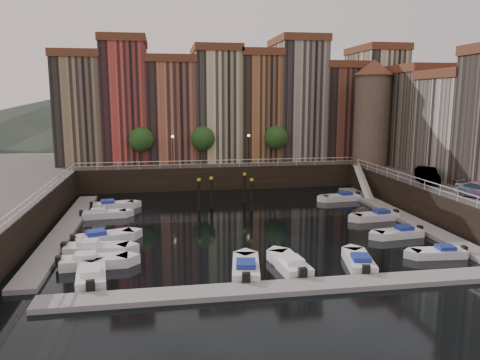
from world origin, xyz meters
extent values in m
plane|color=black|center=(0.00, 0.00, 0.00)|extent=(200.00, 200.00, 0.00)
cube|color=black|center=(0.00, 26.00, 1.50)|extent=(80.00, 20.00, 3.00)
cube|color=gray|center=(-16.20, -1.00, 0.17)|extent=(2.00, 28.00, 0.35)
cube|color=gray|center=(16.20, -1.00, 0.17)|extent=(2.00, 28.00, 0.35)
cube|color=gray|center=(0.00, -17.00, 0.17)|extent=(30.00, 2.00, 0.35)
cone|color=#2D382D|center=(-30.00, 110.00, 7.00)|extent=(80.00, 80.00, 14.00)
cone|color=#2D382D|center=(5.00, 110.00, 9.00)|extent=(100.00, 100.00, 18.00)
cone|color=#2D382D|center=(40.00, 110.00, 6.00)|extent=(70.00, 70.00, 12.00)
cube|color=#917C5C|center=(-18.00, 23.50, 10.00)|extent=(6.00, 10.00, 14.00)
cube|color=brown|center=(-18.00, 23.50, 17.50)|extent=(6.30, 10.30, 1.00)
cube|color=#C5463E|center=(-12.10, 23.50, 11.00)|extent=(5.80, 10.00, 16.00)
cube|color=brown|center=(-12.10, 23.50, 19.50)|extent=(6.10, 10.30, 1.00)
cube|color=#B36549|center=(-5.95, 23.50, 9.75)|extent=(6.50, 10.00, 13.50)
cube|color=brown|center=(-5.95, 23.50, 17.00)|extent=(6.80, 10.30, 1.00)
cube|color=beige|center=(0.40, 23.50, 10.50)|extent=(6.20, 10.00, 15.00)
cube|color=brown|center=(0.40, 23.50, 18.50)|extent=(6.50, 10.30, 1.00)
cube|color=#A96D3E|center=(6.30, 23.50, 10.25)|extent=(5.60, 10.00, 14.50)
cube|color=brown|center=(6.30, 23.50, 18.00)|extent=(5.90, 10.30, 1.00)
cube|color=#AA9D8D|center=(12.30, 23.50, 11.25)|extent=(6.40, 10.00, 16.50)
cube|color=brown|center=(12.30, 23.50, 20.00)|extent=(6.70, 10.30, 1.00)
cube|color=brown|center=(18.50, 23.50, 9.50)|extent=(6.00, 10.00, 13.00)
cube|color=brown|center=(18.50, 23.50, 16.50)|extent=(6.30, 10.30, 1.00)
cube|color=beige|center=(24.45, 23.50, 10.75)|extent=(5.90, 10.00, 15.50)
cube|color=brown|center=(24.45, 23.50, 19.00)|extent=(6.20, 10.30, 1.00)
cube|color=#6A5E50|center=(26.50, 12.00, 9.00)|extent=(9.00, 8.00, 12.00)
cube|color=brown|center=(26.50, 12.00, 15.50)|extent=(9.30, 8.30, 1.00)
cube|color=beige|center=(26.50, 4.00, 8.50)|extent=(9.00, 8.00, 11.00)
cube|color=brown|center=(26.50, 4.00, 14.50)|extent=(9.30, 8.30, 1.00)
cylinder|color=#6B5B4C|center=(20.00, 14.50, 9.00)|extent=(4.60, 4.60, 12.00)
cone|color=brown|center=(20.00, 14.50, 15.80)|extent=(5.20, 5.20, 2.00)
cylinder|color=black|center=(-10.00, 18.20, 4.20)|extent=(0.30, 0.30, 2.40)
sphere|color=#1E4719|center=(-10.00, 18.20, 6.60)|extent=(3.20, 3.20, 3.20)
cylinder|color=black|center=(-2.00, 18.20, 4.20)|extent=(0.30, 0.30, 2.40)
sphere|color=#1E4719|center=(-2.00, 18.20, 6.60)|extent=(3.20, 3.20, 3.20)
cylinder|color=black|center=(8.00, 18.20, 4.20)|extent=(0.30, 0.30, 2.40)
sphere|color=#1E4719|center=(8.00, 18.20, 6.60)|extent=(3.20, 3.20, 3.20)
cylinder|color=black|center=(-6.00, 17.20, 5.00)|extent=(0.12, 0.12, 4.00)
sphere|color=#FFD88C|center=(-6.00, 17.20, 7.00)|extent=(0.36, 0.36, 0.36)
cylinder|color=black|center=(4.00, 17.20, 5.00)|extent=(0.12, 0.12, 4.00)
sphere|color=#FFD88C|center=(4.00, 17.20, 7.00)|extent=(0.36, 0.36, 0.36)
cube|color=white|center=(0.00, 16.00, 3.95)|extent=(36.00, 0.08, 0.08)
cube|color=white|center=(0.00, 16.00, 3.50)|extent=(36.00, 0.06, 0.06)
cube|color=white|center=(18.00, -1.00, 3.95)|extent=(0.08, 34.00, 0.08)
cube|color=white|center=(18.00, -1.00, 3.50)|extent=(0.06, 34.00, 0.06)
cube|color=white|center=(-18.00, -1.00, 3.95)|extent=(0.08, 34.00, 0.08)
cube|color=white|center=(-18.00, -1.00, 3.50)|extent=(0.06, 34.00, 0.06)
cube|color=white|center=(17.10, 10.00, 1.75)|extent=(2.78, 8.26, 2.81)
cube|color=white|center=(17.10, 10.00, 2.25)|extent=(1.93, 8.32, 3.65)
cylinder|color=black|center=(-3.60, 5.12, 1.50)|extent=(0.32, 0.32, 3.60)
cylinder|color=yellow|center=(-3.60, 5.12, 3.35)|extent=(0.36, 0.36, 0.25)
cylinder|color=black|center=(-2.19, 5.86, 1.50)|extent=(0.32, 0.32, 3.60)
cylinder|color=yellow|center=(-2.19, 5.86, 3.35)|extent=(0.36, 0.36, 0.25)
cylinder|color=black|center=(1.95, 4.20, 1.50)|extent=(0.32, 0.32, 3.60)
cylinder|color=yellow|center=(1.95, 4.20, 3.35)|extent=(0.36, 0.36, 0.25)
cylinder|color=black|center=(1.85, 7.99, 1.50)|extent=(0.32, 0.32, 3.60)
cylinder|color=yellow|center=(1.85, 7.99, 3.35)|extent=(0.36, 0.36, 0.25)
cube|color=white|center=(-12.34, -10.65, 0.32)|extent=(4.74, 2.04, 0.79)
cube|color=white|center=(-12.97, -10.69, 0.79)|extent=(1.54, 1.34, 0.53)
cube|color=black|center=(-14.76, -10.78, 0.58)|extent=(0.40, 0.55, 0.74)
cube|color=white|center=(-12.56, -7.75, 0.32)|extent=(4.89, 2.29, 0.81)
cube|color=white|center=(-13.20, -7.69, 0.81)|extent=(1.63, 1.43, 0.54)
cube|color=black|center=(-15.02, -7.50, 0.59)|extent=(0.43, 0.57, 0.75)
cube|color=white|center=(-12.36, -4.75, 0.33)|extent=(5.12, 3.32, 0.81)
cube|color=navy|center=(-12.98, -4.97, 0.81)|extent=(1.86, 1.73, 0.54)
cube|color=black|center=(-14.72, -5.58, 0.60)|extent=(0.54, 0.64, 0.76)
cube|color=white|center=(-13.30, 3.68, 0.29)|extent=(4.37, 2.05, 0.72)
cube|color=white|center=(-13.88, 3.62, 0.72)|extent=(1.46, 1.28, 0.48)
cube|color=black|center=(-15.50, 3.45, 0.53)|extent=(0.38, 0.51, 0.67)
cube|color=white|center=(-12.79, 7.55, 0.30)|extent=(4.56, 2.32, 0.74)
cube|color=navy|center=(-13.38, 7.46, 0.74)|extent=(1.55, 1.38, 0.50)
cube|color=black|center=(-15.04, 7.20, 0.54)|extent=(0.42, 0.54, 0.69)
cube|color=white|center=(13.09, -12.82, 0.27)|extent=(4.05, 1.80, 0.67)
cube|color=navy|center=(13.63, -12.85, 0.67)|extent=(1.33, 1.16, 0.45)
cube|color=black|center=(15.15, -12.96, 0.49)|extent=(0.34, 0.47, 0.63)
cube|color=white|center=(12.66, -7.49, 0.29)|extent=(4.35, 2.10, 0.71)
cube|color=navy|center=(13.23, -7.42, 0.71)|extent=(1.46, 1.29, 0.48)
cube|color=black|center=(14.83, -7.23, 0.52)|extent=(0.39, 0.51, 0.67)
cube|color=white|center=(13.32, -1.71, 0.30)|extent=(4.53, 2.13, 0.75)
cube|color=navy|center=(13.91, -1.65, 0.75)|extent=(1.51, 1.33, 0.50)
cube|color=black|center=(15.60, -1.48, 0.55)|extent=(0.40, 0.53, 0.70)
cube|color=white|center=(13.24, 7.38, 0.30)|extent=(4.51, 2.11, 0.74)
cube|color=navy|center=(13.83, 7.44, 0.74)|extent=(1.50, 1.32, 0.50)
cube|color=black|center=(15.51, 7.61, 0.55)|extent=(0.39, 0.53, 0.69)
cube|color=white|center=(-12.19, -13.31, 0.32)|extent=(2.40, 4.92, 0.81)
cube|color=white|center=(-12.11, -13.95, 0.81)|extent=(1.47, 1.65, 0.54)
cube|color=black|center=(-11.88, -15.76, 0.59)|extent=(0.58, 0.44, 0.75)
cube|color=white|center=(-1.88, -13.63, 0.32)|extent=(2.59, 4.96, 0.81)
cube|color=navy|center=(-1.98, -14.26, 0.81)|extent=(1.52, 1.70, 0.54)
cube|color=black|center=(-2.29, -16.07, 0.59)|extent=(0.59, 0.46, 0.75)
cube|color=white|center=(1.27, -13.38, 0.32)|extent=(2.28, 4.82, 0.79)
cube|color=white|center=(1.34, -14.01, 0.79)|extent=(1.42, 1.61, 0.53)
cube|color=black|center=(1.53, -15.80, 0.58)|extent=(0.57, 0.42, 0.74)
cube|color=white|center=(6.37, -13.63, 0.30)|extent=(2.59, 4.70, 0.76)
cube|color=navy|center=(6.24, -14.22, 0.76)|extent=(1.48, 1.63, 0.50)
cube|color=black|center=(5.89, -15.90, 0.56)|extent=(0.57, 0.45, 0.71)
imported|color=gray|center=(21.67, 4.01, 3.66)|extent=(2.61, 4.14, 1.31)
imported|color=gray|center=(20.07, 0.71, 3.79)|extent=(3.16, 5.08, 1.58)
camera|label=1|loc=(-7.30, -43.81, 11.89)|focal=35.00mm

